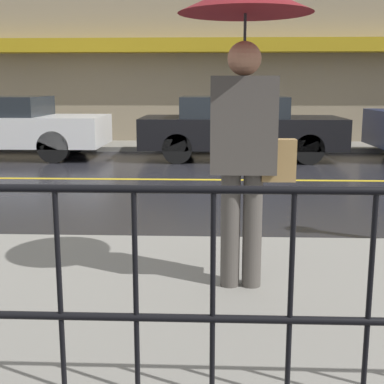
{
  "coord_description": "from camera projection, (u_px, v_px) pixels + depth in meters",
  "views": [
    {
      "loc": [
        -0.17,
        -8.98,
        1.57
      ],
      "look_at": [
        -0.43,
        -2.59,
        0.3
      ],
      "focal_mm": 50.0,
      "sensor_mm": 36.0,
      "label": 1
    }
  ],
  "objects": [
    {
      "name": "ground_plane",
      "position": [
        224.0,
        180.0,
        9.1
      ],
      "size": [
        80.0,
        80.0,
        0.0
      ],
      "primitive_type": "plane",
      "color": "black"
    },
    {
      "name": "sidewalk_near",
      "position": [
        237.0,
        307.0,
        3.73
      ],
      "size": [
        28.0,
        3.17,
        0.11
      ],
      "color": "gray",
      "rests_on": "ground_plane"
    },
    {
      "name": "sidewalk_far",
      "position": [
        221.0,
        146.0,
        13.69
      ],
      "size": [
        28.0,
        1.61,
        0.11
      ],
      "color": "gray",
      "rests_on": "ground_plane"
    },
    {
      "name": "lane_marking",
      "position": [
        224.0,
        180.0,
        9.1
      ],
      "size": [
        25.2,
        0.12,
        0.01
      ],
      "color": "gold",
      "rests_on": "ground_plane"
    },
    {
      "name": "building_storefront",
      "position": [
        221.0,
        42.0,
        14.08
      ],
      "size": [
        28.0,
        0.85,
        5.43
      ],
      "color": "gray",
      "rests_on": "ground_plane"
    },
    {
      "name": "railing_foreground",
      "position": [
        252.0,
        278.0,
        2.28
      ],
      "size": [
        12.0,
        0.04,
        1.06
      ],
      "color": "black",
      "rests_on": "sidewalk_near"
    },
    {
      "name": "pedestrian",
      "position": [
        245.0,
        66.0,
        3.68
      ],
      "size": [
        0.92,
        0.92,
        2.15
      ],
      "rotation": [
        0.0,
        0.0,
        3.14
      ],
      "color": "#4C4742",
      "rests_on": "sidewalk_near"
    },
    {
      "name": "car_black",
      "position": [
        239.0,
        127.0,
        11.64
      ],
      "size": [
        4.32,
        1.87,
        1.35
      ],
      "color": "black",
      "rests_on": "ground_plane"
    }
  ]
}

